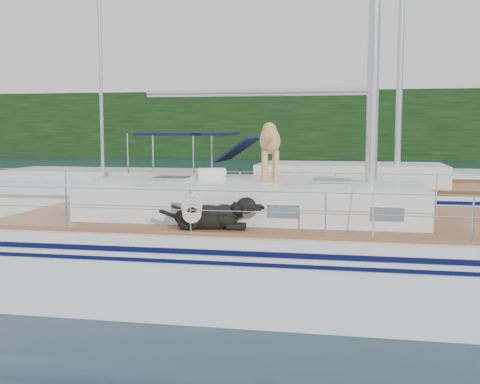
# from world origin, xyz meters

# --- Properties ---
(ground) EXTENTS (120.00, 120.00, 0.00)m
(ground) POSITION_xyz_m (0.00, 0.00, 0.00)
(ground) COLOR black
(ground) RESTS_ON ground
(tree_line) EXTENTS (90.00, 3.00, 6.00)m
(tree_line) POSITION_xyz_m (0.00, 45.00, 3.00)
(tree_line) COLOR black
(tree_line) RESTS_ON ground
(shore_bank) EXTENTS (92.00, 1.00, 1.20)m
(shore_bank) POSITION_xyz_m (0.00, 46.20, 0.60)
(shore_bank) COLOR #595147
(shore_bank) RESTS_ON ground
(main_sailboat) EXTENTS (12.00, 3.80, 14.01)m
(main_sailboat) POSITION_xyz_m (0.10, -0.00, 0.68)
(main_sailboat) COLOR silver
(main_sailboat) RESTS_ON ground
(neighbor_sailboat) EXTENTS (11.00, 3.50, 13.30)m
(neighbor_sailboat) POSITION_xyz_m (1.13, 6.62, 0.63)
(neighbor_sailboat) COLOR silver
(neighbor_sailboat) RESTS_ON ground
(bg_boat_west) EXTENTS (8.00, 3.00, 11.65)m
(bg_boat_west) POSITION_xyz_m (-8.00, 14.00, 0.45)
(bg_boat_west) COLOR silver
(bg_boat_west) RESTS_ON ground
(bg_boat_center) EXTENTS (7.20, 3.00, 11.65)m
(bg_boat_center) POSITION_xyz_m (4.00, 16.00, 0.45)
(bg_boat_center) COLOR silver
(bg_boat_center) RESTS_ON ground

